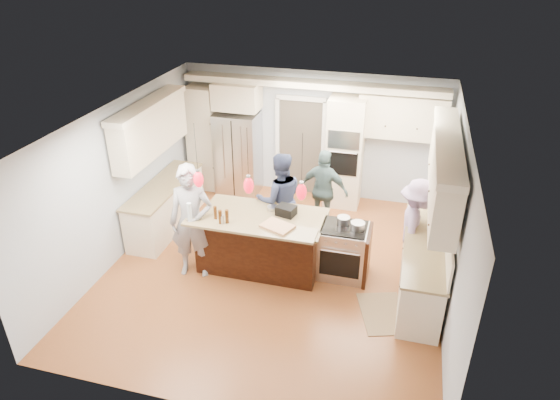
# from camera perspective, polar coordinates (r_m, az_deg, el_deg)

# --- Properties ---
(ground_plane) EXTENTS (6.00, 6.00, 0.00)m
(ground_plane) POSITION_cam_1_polar(r_m,az_deg,el_deg) (8.68, -0.60, -7.77)
(ground_plane) COLOR #AE5E2F
(ground_plane) RESTS_ON ground
(room_shell) EXTENTS (5.54, 6.04, 2.72)m
(room_shell) POSITION_cam_1_polar(r_m,az_deg,el_deg) (7.75, -0.67, 3.19)
(room_shell) COLOR #B2BCC6
(room_shell) RESTS_ON ground
(refrigerator) EXTENTS (0.90, 0.70, 1.80)m
(refrigerator) POSITION_cam_1_polar(r_m,az_deg,el_deg) (10.86, -4.80, 5.33)
(refrigerator) COLOR #B7B7BC
(refrigerator) RESTS_ON ground
(oven_column) EXTENTS (0.72, 0.69, 2.30)m
(oven_column) POSITION_cam_1_polar(r_m,az_deg,el_deg) (10.29, 7.43, 5.37)
(oven_column) COLOR beige
(oven_column) RESTS_ON ground
(back_upper_cabinets) EXTENTS (5.30, 0.61, 2.54)m
(back_upper_cabinets) POSITION_cam_1_polar(r_m,az_deg,el_deg) (10.47, -0.54, 9.04)
(back_upper_cabinets) COLOR beige
(back_upper_cabinets) RESTS_ON ground
(right_counter_run) EXTENTS (0.64, 3.10, 2.51)m
(right_counter_run) POSITION_cam_1_polar(r_m,az_deg,el_deg) (8.15, 16.76, -2.84)
(right_counter_run) COLOR beige
(right_counter_run) RESTS_ON ground
(left_cabinets) EXTENTS (0.64, 2.30, 2.51)m
(left_cabinets) POSITION_cam_1_polar(r_m,az_deg,el_deg) (9.62, -13.51, 2.50)
(left_cabinets) COLOR beige
(left_cabinets) RESTS_ON ground
(kitchen_island) EXTENTS (2.10, 1.46, 1.12)m
(kitchen_island) POSITION_cam_1_polar(r_m,az_deg,el_deg) (8.52, -2.10, -4.59)
(kitchen_island) COLOR black
(kitchen_island) RESTS_ON ground
(island_range) EXTENTS (0.82, 0.71, 0.92)m
(island_range) POSITION_cam_1_polar(r_m,az_deg,el_deg) (8.36, 7.39, -5.80)
(island_range) COLOR #B7B7BC
(island_range) RESTS_ON ground
(pendant_lights) EXTENTS (1.75, 0.15, 1.03)m
(pendant_lights) POSITION_cam_1_polar(r_m,az_deg,el_deg) (7.39, -3.60, 1.68)
(pendant_lights) COLOR black
(pendant_lights) RESTS_ON ground
(person_bar_end) EXTENTS (0.80, 0.60, 1.97)m
(person_bar_end) POSITION_cam_1_polar(r_m,az_deg,el_deg) (8.17, -10.06, -2.48)
(person_bar_end) COLOR gray
(person_bar_end) RESTS_ON ground
(person_far_left) EXTENTS (1.06, 0.97, 1.77)m
(person_far_left) POSITION_cam_1_polar(r_m,az_deg,el_deg) (8.94, -0.03, 0.07)
(person_far_left) COLOR navy
(person_far_left) RESTS_ON ground
(person_far_right) EXTENTS (1.00, 0.55, 1.62)m
(person_far_right) POSITION_cam_1_polar(r_m,az_deg,el_deg) (9.46, 5.05, 1.10)
(person_far_right) COLOR #4B6769
(person_far_right) RESTS_ON ground
(person_range_side) EXTENTS (0.70, 1.13, 1.68)m
(person_range_side) POSITION_cam_1_polar(r_m,az_deg,el_deg) (8.48, 15.26, -3.03)
(person_range_side) COLOR #A086B4
(person_range_side) RESTS_ON ground
(floor_rug) EXTENTS (0.92, 1.12, 0.01)m
(floor_rug) POSITION_cam_1_polar(r_m,az_deg,el_deg) (7.91, 11.73, -12.54)
(floor_rug) COLOR olive
(floor_rug) RESTS_ON ground
(water_bottle) EXTENTS (0.10, 0.10, 0.31)m
(water_bottle) POSITION_cam_1_polar(r_m,az_deg,el_deg) (7.87, -10.30, -1.35)
(water_bottle) COLOR silver
(water_bottle) RESTS_ON kitchen_island
(beer_bottle_a) EXTENTS (0.07, 0.07, 0.23)m
(beer_bottle_a) POSITION_cam_1_polar(r_m,az_deg,el_deg) (7.75, -6.84, -1.93)
(beer_bottle_a) COLOR #46250C
(beer_bottle_a) RESTS_ON kitchen_island
(beer_bottle_b) EXTENTS (0.06, 0.06, 0.23)m
(beer_bottle_b) POSITION_cam_1_polar(r_m,az_deg,el_deg) (7.75, -6.08, -1.88)
(beer_bottle_b) COLOR #46250C
(beer_bottle_b) RESTS_ON kitchen_island
(beer_bottle_c) EXTENTS (0.07, 0.07, 0.21)m
(beer_bottle_c) POSITION_cam_1_polar(r_m,az_deg,el_deg) (7.89, -7.40, -1.44)
(beer_bottle_c) COLOR #46250C
(beer_bottle_c) RESTS_ON kitchen_island
(drink_can) EXTENTS (0.08, 0.08, 0.14)m
(drink_can) POSITION_cam_1_polar(r_m,az_deg,el_deg) (7.77, -6.69, -2.20)
(drink_can) COLOR #B7B7BC
(drink_can) RESTS_ON kitchen_island
(cutting_board) EXTENTS (0.56, 0.49, 0.04)m
(cutting_board) POSITION_cam_1_polar(r_m,az_deg,el_deg) (7.64, -0.30, -3.02)
(cutting_board) COLOR tan
(cutting_board) RESTS_ON kitchen_island
(pot_large) EXTENTS (0.21, 0.21, 0.12)m
(pot_large) POSITION_cam_1_polar(r_m,az_deg,el_deg) (8.17, 7.27, -2.32)
(pot_large) COLOR #B7B7BC
(pot_large) RESTS_ON island_range
(pot_small) EXTENTS (0.23, 0.23, 0.11)m
(pot_small) POSITION_cam_1_polar(r_m,az_deg,el_deg) (8.06, 8.88, -2.90)
(pot_small) COLOR #B7B7BC
(pot_small) RESTS_ON island_range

